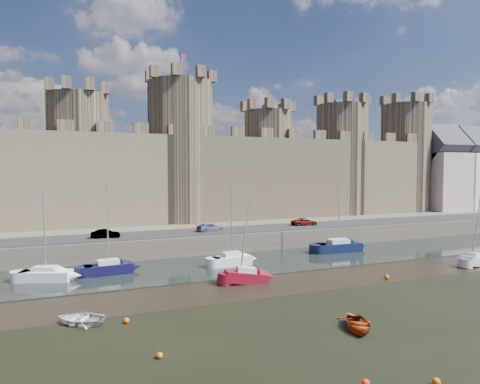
{
  "coord_description": "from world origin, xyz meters",
  "views": [
    {
      "loc": [
        -15.99,
        -21.76,
        11.05
      ],
      "look_at": [
        1.95,
        22.0,
        8.57
      ],
      "focal_mm": 32.0,
      "sensor_mm": 36.0,
      "label": 1
    }
  ],
  "objects_px": {
    "car_1": "(105,234)",
    "sailboat_4": "(246,275)",
    "sailboat_1": "(108,267)",
    "car_2": "(210,227)",
    "sailboat_3": "(338,246)",
    "sailboat_0": "(46,274)",
    "sailboat_5": "(476,260)",
    "car_3": "(304,222)",
    "sailboat_2": "(232,259)"
  },
  "relations": [
    {
      "from": "car_3",
      "to": "sailboat_2",
      "type": "xyz_separation_m",
      "value": [
        -16.22,
        -11.09,
        -2.27
      ]
    },
    {
      "from": "car_3",
      "to": "sailboat_0",
      "type": "bearing_deg",
      "value": 108.93
    },
    {
      "from": "sailboat_3",
      "to": "sailboat_5",
      "type": "height_order",
      "value": "sailboat_3"
    },
    {
      "from": "car_2",
      "to": "sailboat_1",
      "type": "bearing_deg",
      "value": 107.98
    },
    {
      "from": "sailboat_1",
      "to": "sailboat_3",
      "type": "distance_m",
      "value": 29.7
    },
    {
      "from": "sailboat_0",
      "to": "sailboat_4",
      "type": "xyz_separation_m",
      "value": [
        18.15,
        -7.91,
        -0.01
      ]
    },
    {
      "from": "sailboat_5",
      "to": "sailboat_2",
      "type": "bearing_deg",
      "value": 150.37
    },
    {
      "from": "sailboat_4",
      "to": "car_3",
      "type": "bearing_deg",
      "value": 54.08
    },
    {
      "from": "sailboat_0",
      "to": "sailboat_3",
      "type": "xyz_separation_m",
      "value": [
        35.68,
        1.7,
        0.09
      ]
    },
    {
      "from": "sailboat_1",
      "to": "sailboat_2",
      "type": "bearing_deg",
      "value": -9.94
    },
    {
      "from": "car_3",
      "to": "sailboat_5",
      "type": "distance_m",
      "value": 23.85
    },
    {
      "from": "car_1",
      "to": "sailboat_2",
      "type": "xyz_separation_m",
      "value": [
        13.0,
        -9.81,
        -2.28
      ]
    },
    {
      "from": "car_1",
      "to": "car_2",
      "type": "height_order",
      "value": "same"
    },
    {
      "from": "car_3",
      "to": "sailboat_1",
      "type": "bearing_deg",
      "value": 111.04
    },
    {
      "from": "car_1",
      "to": "car_3",
      "type": "xyz_separation_m",
      "value": [
        29.22,
        1.28,
        -0.01
      ]
    },
    {
      "from": "car_2",
      "to": "sailboat_0",
      "type": "height_order",
      "value": "sailboat_0"
    },
    {
      "from": "sailboat_5",
      "to": "car_2",
      "type": "bearing_deg",
      "value": 132.1
    },
    {
      "from": "car_3",
      "to": "sailboat_1",
      "type": "distance_m",
      "value": 31.4
    },
    {
      "from": "sailboat_1",
      "to": "sailboat_4",
      "type": "distance_m",
      "value": 14.81
    },
    {
      "from": "sailboat_0",
      "to": "sailboat_5",
      "type": "height_order",
      "value": "sailboat_0"
    },
    {
      "from": "car_1",
      "to": "sailboat_0",
      "type": "distance_m",
      "value": 11.53
    },
    {
      "from": "car_1",
      "to": "sailboat_4",
      "type": "xyz_separation_m",
      "value": [
        11.68,
        -17.15,
        -2.35
      ]
    },
    {
      "from": "sailboat_1",
      "to": "sailboat_4",
      "type": "xyz_separation_m",
      "value": [
        12.15,
        -8.48,
        -0.05
      ]
    },
    {
      "from": "car_2",
      "to": "car_3",
      "type": "bearing_deg",
      "value": -104.48
    },
    {
      "from": "car_3",
      "to": "sailboat_2",
      "type": "distance_m",
      "value": 19.78
    },
    {
      "from": "sailboat_5",
      "to": "sailboat_0",
      "type": "bearing_deg",
      "value": 158.53
    },
    {
      "from": "sailboat_0",
      "to": "sailboat_5",
      "type": "bearing_deg",
      "value": 6.3
    },
    {
      "from": "sailboat_3",
      "to": "sailboat_4",
      "type": "bearing_deg",
      "value": -147.08
    },
    {
      "from": "car_3",
      "to": "sailboat_3",
      "type": "bearing_deg",
      "value": -177.58
    },
    {
      "from": "car_2",
      "to": "car_1",
      "type": "bearing_deg",
      "value": 78.13
    },
    {
      "from": "sailboat_2",
      "to": "sailboat_3",
      "type": "distance_m",
      "value": 16.36
    },
    {
      "from": "sailboat_3",
      "to": "sailboat_5",
      "type": "bearing_deg",
      "value": -47.55
    },
    {
      "from": "car_2",
      "to": "sailboat_5",
      "type": "height_order",
      "value": "sailboat_5"
    },
    {
      "from": "sailboat_1",
      "to": "car_3",
      "type": "bearing_deg",
      "value": 13.41
    },
    {
      "from": "car_1",
      "to": "sailboat_3",
      "type": "bearing_deg",
      "value": -95.46
    },
    {
      "from": "car_3",
      "to": "sailboat_5",
      "type": "height_order",
      "value": "sailboat_5"
    },
    {
      "from": "car_1",
      "to": "sailboat_3",
      "type": "distance_m",
      "value": 30.25
    },
    {
      "from": "car_3",
      "to": "sailboat_1",
      "type": "xyz_separation_m",
      "value": [
        -29.69,
        -9.95,
        -2.29
      ]
    },
    {
      "from": "sailboat_3",
      "to": "sailboat_5",
      "type": "relative_size",
      "value": 1.19
    },
    {
      "from": "sailboat_0",
      "to": "car_1",
      "type": "bearing_deg",
      "value": 74.83
    },
    {
      "from": "sailboat_0",
      "to": "sailboat_3",
      "type": "height_order",
      "value": "sailboat_3"
    },
    {
      "from": "car_1",
      "to": "sailboat_1",
      "type": "distance_m",
      "value": 8.99
    },
    {
      "from": "sailboat_1",
      "to": "sailboat_3",
      "type": "height_order",
      "value": "sailboat_3"
    },
    {
      "from": "car_2",
      "to": "car_3",
      "type": "distance_m",
      "value": 15.29
    },
    {
      "from": "sailboat_3",
      "to": "sailboat_4",
      "type": "relative_size",
      "value": 1.1
    },
    {
      "from": "car_1",
      "to": "sailboat_3",
      "type": "xyz_separation_m",
      "value": [
        29.21,
        -7.55,
        -2.25
      ]
    },
    {
      "from": "sailboat_0",
      "to": "sailboat_1",
      "type": "distance_m",
      "value": 6.03
    },
    {
      "from": "sailboat_0",
      "to": "sailboat_5",
      "type": "relative_size",
      "value": 1.01
    },
    {
      "from": "car_3",
      "to": "sailboat_1",
      "type": "height_order",
      "value": "sailboat_1"
    },
    {
      "from": "car_2",
      "to": "sailboat_1",
      "type": "relative_size",
      "value": 0.41
    }
  ]
}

